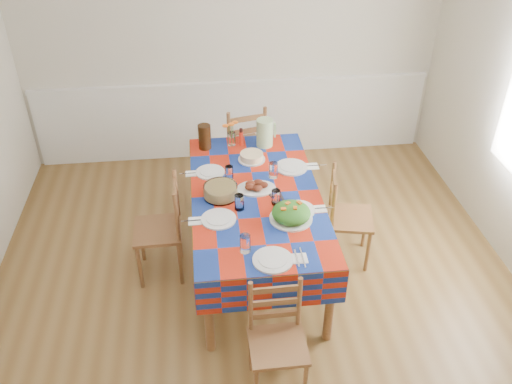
% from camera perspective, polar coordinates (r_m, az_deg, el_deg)
% --- Properties ---
extents(room, '(4.58, 5.08, 2.78)m').
position_cam_1_polar(room, '(3.68, 0.46, 2.76)').
color(room, brown).
rests_on(room, ground).
extents(wainscot, '(4.41, 0.06, 0.92)m').
position_cam_1_polar(wainscot, '(6.26, -2.37, 7.93)').
color(wainscot, white).
rests_on(wainscot, room).
extents(dining_table, '(1.06, 1.97, 0.77)m').
position_cam_1_polar(dining_table, '(4.48, -0.02, -1.05)').
color(dining_table, brown).
rests_on(dining_table, room).
extents(setting_near_head, '(0.46, 0.31, 0.14)m').
position_cam_1_polar(setting_near_head, '(3.79, 0.81, -6.52)').
color(setting_near_head, silver).
rests_on(setting_near_head, dining_table).
extents(setting_left_near, '(0.49, 0.29, 0.13)m').
position_cam_1_polar(setting_left_near, '(4.17, -3.25, -2.20)').
color(setting_left_near, silver).
rests_on(setting_left_near, dining_table).
extents(setting_left_far, '(0.46, 0.27, 0.12)m').
position_cam_1_polar(setting_left_far, '(4.66, -4.20, 2.09)').
color(setting_left_far, silver).
rests_on(setting_left_far, dining_table).
extents(setting_right_near, '(0.49, 0.28, 0.12)m').
position_cam_1_polar(setting_right_near, '(4.26, 3.71, -1.39)').
color(setting_right_near, silver).
rests_on(setting_right_near, dining_table).
extents(setting_right_far, '(0.53, 0.31, 0.14)m').
position_cam_1_polar(setting_right_far, '(4.71, 3.14, 2.53)').
color(setting_right_far, silver).
rests_on(setting_right_far, dining_table).
extents(meat_platter, '(0.33, 0.23, 0.06)m').
position_cam_1_polar(meat_platter, '(4.47, -0.01, 0.57)').
color(meat_platter, silver).
rests_on(meat_platter, dining_table).
extents(salad_platter, '(0.33, 0.33, 0.14)m').
position_cam_1_polar(salad_platter, '(4.13, 3.72, -2.26)').
color(salad_platter, silver).
rests_on(salad_platter, dining_table).
extents(pasta_bowl, '(0.28, 0.28, 0.10)m').
position_cam_1_polar(pasta_bowl, '(4.38, -3.75, 0.09)').
color(pasta_bowl, white).
rests_on(pasta_bowl, dining_table).
extents(cake, '(0.24, 0.24, 0.07)m').
position_cam_1_polar(cake, '(4.86, -0.46, 3.73)').
color(cake, silver).
rests_on(cake, dining_table).
extents(serving_utensils, '(0.16, 0.35, 0.01)m').
position_cam_1_polar(serving_utensils, '(4.35, 2.48, -0.88)').
color(serving_utensils, black).
rests_on(serving_utensils, dining_table).
extents(flower_vase, '(0.15, 0.13, 0.25)m').
position_cam_1_polar(flower_vase, '(5.07, -2.62, 6.00)').
color(flower_vase, white).
rests_on(flower_vase, dining_table).
extents(hot_sauce, '(0.04, 0.04, 0.17)m').
position_cam_1_polar(hot_sauce, '(5.08, -1.58, 5.83)').
color(hot_sauce, red).
rests_on(hot_sauce, dining_table).
extents(green_pitcher, '(0.15, 0.15, 0.26)m').
position_cam_1_polar(green_pitcher, '(5.05, 0.93, 6.26)').
color(green_pitcher, '#A9CD90').
rests_on(green_pitcher, dining_table).
extents(tea_pitcher, '(0.12, 0.12, 0.23)m').
position_cam_1_polar(tea_pitcher, '(5.03, -5.43, 5.81)').
color(tea_pitcher, black).
rests_on(tea_pitcher, dining_table).
extents(name_card, '(0.08, 0.02, 0.02)m').
position_cam_1_polar(name_card, '(3.70, 1.37, -8.28)').
color(name_card, silver).
rests_on(name_card, dining_table).
extents(chair_near, '(0.38, 0.36, 0.86)m').
position_cam_1_polar(chair_near, '(3.75, 2.24, -15.39)').
color(chair_near, brown).
rests_on(chair_near, room).
extents(chair_far, '(0.51, 0.50, 0.98)m').
position_cam_1_polar(chair_far, '(5.62, -1.37, 4.64)').
color(chair_far, brown).
rests_on(chair_far, room).
extents(chair_left, '(0.40, 0.42, 0.93)m').
position_cam_1_polar(chair_left, '(4.61, -9.79, -3.91)').
color(chair_left, brown).
rests_on(chair_left, room).
extents(chair_right, '(0.45, 0.46, 0.90)m').
position_cam_1_polar(chair_right, '(4.77, 9.43, -2.67)').
color(chair_right, brown).
rests_on(chair_right, room).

